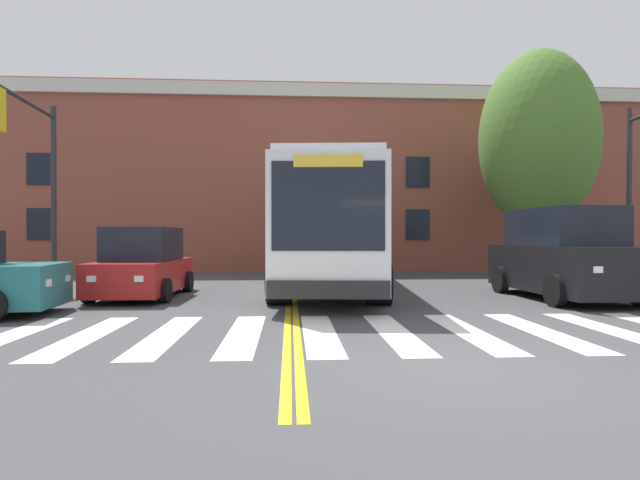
% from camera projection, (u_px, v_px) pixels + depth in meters
% --- Properties ---
extents(ground_plane, '(120.00, 120.00, 0.00)m').
position_uv_depth(ground_plane, '(456.00, 367.00, 6.10)').
color(ground_plane, '#424244').
extents(crosswalk, '(13.06, 3.65, 0.01)m').
position_uv_depth(crosswalk, '(394.00, 332.00, 8.33)').
color(crosswalk, white).
rests_on(crosswalk, ground).
extents(lane_line_yellow_inner, '(0.12, 36.00, 0.01)m').
position_uv_depth(lane_line_yellow_inner, '(289.00, 273.00, 22.19)').
color(lane_line_yellow_inner, gold).
rests_on(lane_line_yellow_inner, ground).
extents(lane_line_yellow_outer, '(0.12, 36.00, 0.01)m').
position_uv_depth(lane_line_yellow_outer, '(292.00, 273.00, 22.20)').
color(lane_line_yellow_outer, gold).
rests_on(lane_line_yellow_outer, ground).
extents(city_bus, '(3.49, 10.85, 3.48)m').
position_uv_depth(city_bus, '(330.00, 227.00, 15.01)').
color(city_bus, white).
rests_on(city_bus, ground).
extents(car_red_near_lane, '(2.09, 4.05, 1.85)m').
position_uv_depth(car_red_near_lane, '(143.00, 265.00, 13.26)').
color(car_red_near_lane, '#AD1E1E').
rests_on(car_red_near_lane, ground).
extents(car_black_far_lane, '(2.31, 4.72, 2.34)m').
position_uv_depth(car_black_far_lane, '(563.00, 256.00, 12.88)').
color(car_black_far_lane, black).
rests_on(car_black_far_lane, ground).
extents(car_tan_behind_bus, '(1.97, 4.20, 1.72)m').
position_uv_depth(car_tan_behind_bus, '(323.00, 254.00, 23.96)').
color(car_tan_behind_bus, tan).
rests_on(car_tan_behind_bus, ground).
extents(traffic_light_far_corner, '(0.45, 3.53, 5.50)m').
position_uv_depth(traffic_light_far_corner, '(32.00, 157.00, 13.50)').
color(traffic_light_far_corner, '#28282D').
rests_on(traffic_light_far_corner, ground).
extents(street_tree_curbside_large, '(6.02, 6.34, 8.76)m').
position_uv_depth(street_tree_curbside_large, '(538.00, 141.00, 19.20)').
color(street_tree_curbside_large, brown).
rests_on(street_tree_curbside_large, ground).
extents(building_facade, '(42.34, 8.72, 8.69)m').
position_uv_depth(building_facade, '(398.00, 187.00, 27.30)').
color(building_facade, brown).
rests_on(building_facade, ground).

